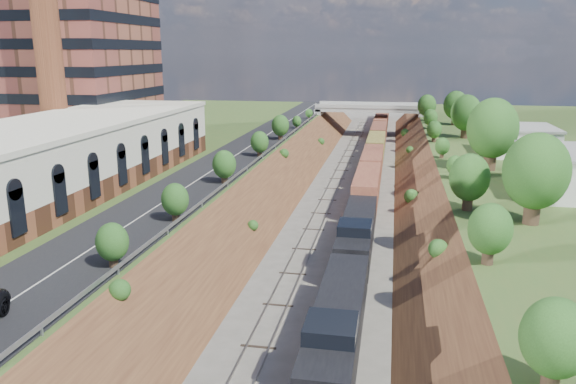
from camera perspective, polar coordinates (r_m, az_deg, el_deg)
platform_left at (r=79.27m, az=-18.64°, el=1.44°), size 44.00×180.00×5.00m
embankment_left at (r=71.85m, az=-2.96°, el=-1.14°), size 10.00×180.00×10.00m
embankment_right at (r=70.16m, az=14.80°, el=-1.98°), size 10.00×180.00×10.00m
rail_left_track at (r=70.38m, az=3.70°, el=-1.40°), size 1.58×180.00×0.18m
rail_right_track at (r=69.97m, az=7.93°, el=-1.60°), size 1.58×180.00×0.18m
road at (r=71.88m, az=-6.51°, el=2.93°), size 8.00×180.00×0.10m
guardrail at (r=70.50m, az=-3.37°, el=3.19°), size 0.10×171.00×0.70m
commercial_building at (r=57.31m, az=-25.33°, el=2.32°), size 14.30×62.30×7.00m
overpass at (r=130.21m, az=8.28°, el=7.82°), size 24.50×8.30×7.40m
white_building_near at (r=63.15m, az=27.05°, el=1.71°), size 9.00×12.00×4.00m
white_building_far at (r=84.08m, az=22.67°, el=4.77°), size 8.00×10.00×3.60m
tree_right_large at (r=49.64m, az=23.89°, el=1.86°), size 5.25×5.25×7.61m
tree_left_crest at (r=34.44m, az=-20.39°, el=-6.92°), size 2.45×2.45×3.55m
freight_train at (r=91.76m, az=8.73°, el=3.69°), size 2.91×164.28×4.55m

